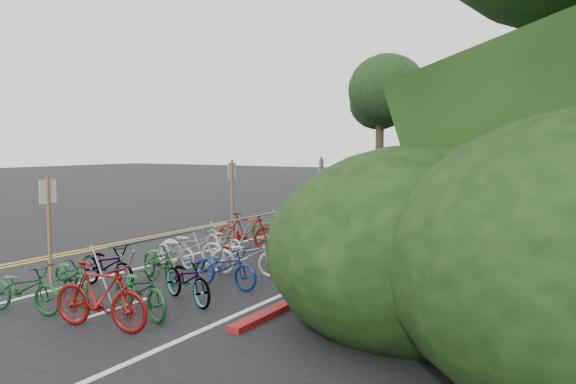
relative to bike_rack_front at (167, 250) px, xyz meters
The scene contains 9 objects.
ground 3.15m from the bike_rack_front, behind, with size 120.00×120.00×0.00m, color black.
road_markings 10.91m from the bike_rack_front, 102.55° to the left, with size 7.47×80.00×0.01m.
red_curb 12.83m from the bike_rack_front, 77.81° to the left, with size 0.25×28.00×0.10m, color maroon.
bike_rack_front is the anchor object (origin of this frame).
bike_racks_rest 13.52m from the bike_rack_front, 89.98° to the left, with size 1.14×23.00×1.17m.
signpost_near 2.69m from the bike_rack_front, 161.18° to the right, with size 0.08×0.40×2.32m.
signposts_rest 14.73m from the bike_rack_front, 99.37° to the left, with size 0.08×18.40×2.50m.
bike_front 2.32m from the bike_rack_front, 127.40° to the left, with size 1.50×0.52×0.79m, color #9E9EA3.
bike_valet 1.47m from the bike_rack_front, 95.30° to the left, with size 3.21×9.72×1.09m.
Camera 1 is at (10.78, -8.91, 2.92)m, focal length 35.00 mm.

